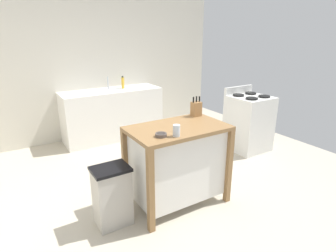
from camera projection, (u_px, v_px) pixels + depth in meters
name	position (u px, v px, depth m)	size (l,w,h in m)	color
ground_plane	(161.00, 198.00, 3.31)	(6.12, 6.12, 0.00)	#BCB29E
wall_back	(87.00, 66.00, 4.96)	(5.08, 0.10, 2.60)	beige
kitchen_island	(178.00, 161.00, 3.10)	(1.05, 0.64, 0.92)	olive
knife_block	(196.00, 109.00, 3.32)	(0.11, 0.09, 0.24)	#9E7042
bowl_ceramic_wide	(161.00, 135.00, 2.68)	(0.11, 0.11, 0.03)	#564C47
drinking_cup	(176.00, 131.00, 2.68)	(0.07, 0.07, 0.12)	silver
trash_bin	(112.00, 196.00, 2.79)	(0.36, 0.28, 0.63)	#B7B2A8
sink_counter	(113.00, 114.00, 5.09)	(1.76, 0.60, 0.89)	white
sink_faucet	(108.00, 83.00, 5.03)	(0.02, 0.02, 0.22)	#B7BCC1
bottle_spray_cleaner	(123.00, 83.00, 5.07)	(0.05, 0.05, 0.22)	yellow
stove	(248.00, 123.00, 4.59)	(0.60, 0.60, 1.01)	silver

